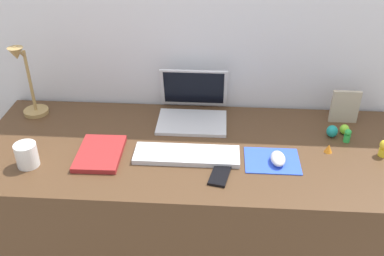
# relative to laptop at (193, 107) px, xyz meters

# --- Properties ---
(back_wall) EXTENTS (2.95, 0.05, 1.62)m
(back_wall) POSITION_rel_laptop_xyz_m (0.02, 0.15, 0.02)
(back_wall) COLOR silver
(back_wall) RESTS_ON ground_plane
(desk) EXTENTS (1.75, 0.69, 0.74)m
(desk) POSITION_rel_laptop_xyz_m (0.02, -0.24, -0.42)
(desk) COLOR #4C331E
(desk) RESTS_ON ground_plane
(laptop) EXTENTS (0.30, 0.27, 0.21)m
(laptop) POSITION_rel_laptop_xyz_m (0.00, 0.00, 0.00)
(laptop) COLOR silver
(laptop) RESTS_ON desk
(keyboard) EXTENTS (0.41, 0.13, 0.02)m
(keyboard) POSITION_rel_laptop_xyz_m (-0.00, -0.31, -0.04)
(keyboard) COLOR silver
(keyboard) RESTS_ON desk
(mousepad) EXTENTS (0.21, 0.17, 0.00)m
(mousepad) POSITION_rel_laptop_xyz_m (0.33, -0.31, -0.05)
(mousepad) COLOR blue
(mousepad) RESTS_ON desk
(mouse) EXTENTS (0.06, 0.10, 0.03)m
(mouse) POSITION_rel_laptop_xyz_m (0.35, -0.33, -0.03)
(mouse) COLOR silver
(mouse) RESTS_ON mousepad
(cell_phone) EXTENTS (0.09, 0.14, 0.01)m
(cell_phone) POSITION_rel_laptop_xyz_m (0.13, -0.42, -0.05)
(cell_phone) COLOR black
(cell_phone) RESTS_ON desk
(desk_lamp) EXTENTS (0.11, 0.16, 0.35)m
(desk_lamp) POSITION_rel_laptop_xyz_m (-0.71, -0.04, 0.11)
(desk_lamp) COLOR #A5844C
(desk_lamp) RESTS_ON desk
(notebook_pad) EXTENTS (0.17, 0.24, 0.02)m
(notebook_pad) POSITION_rel_laptop_xyz_m (-0.34, -0.32, -0.04)
(notebook_pad) COLOR maroon
(notebook_pad) RESTS_ON desk
(picture_frame) EXTENTS (0.12, 0.02, 0.15)m
(picture_frame) POSITION_rel_laptop_xyz_m (0.66, 0.00, 0.02)
(picture_frame) COLOR #B2A58C
(picture_frame) RESTS_ON desk
(coffee_mug) EXTENTS (0.08, 0.08, 0.09)m
(coffee_mug) POSITION_rel_laptop_xyz_m (-0.60, -0.40, -0.01)
(coffee_mug) COLOR white
(coffee_mug) RESTS_ON desk
(toy_figurine_lime) EXTENTS (0.04, 0.04, 0.04)m
(toy_figurine_lime) POSITION_rel_laptop_xyz_m (0.65, -0.10, -0.03)
(toy_figurine_lime) COLOR #8CDB33
(toy_figurine_lime) RESTS_ON desk
(toy_figurine_teal) EXTENTS (0.05, 0.05, 0.05)m
(toy_figurine_teal) POSITION_rel_laptop_xyz_m (0.59, -0.12, -0.03)
(toy_figurine_teal) COLOR teal
(toy_figurine_teal) RESTS_ON desk
(toy_figurine_yellow) EXTENTS (0.04, 0.04, 0.07)m
(toy_figurine_yellow) POSITION_rel_laptop_xyz_m (0.76, -0.25, -0.02)
(toy_figurine_yellow) COLOR yellow
(toy_figurine_yellow) RESTS_ON desk
(toy_figurine_orange) EXTENTS (0.03, 0.03, 0.04)m
(toy_figurine_orange) POSITION_rel_laptop_xyz_m (0.55, -0.24, -0.04)
(toy_figurine_orange) COLOR orange
(toy_figurine_orange) RESTS_ON desk
(toy_figurine_green) EXTENTS (0.03, 0.03, 0.06)m
(toy_figurine_green) POSITION_rel_laptop_xyz_m (0.64, -0.16, -0.02)
(toy_figurine_green) COLOR green
(toy_figurine_green) RESTS_ON desk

